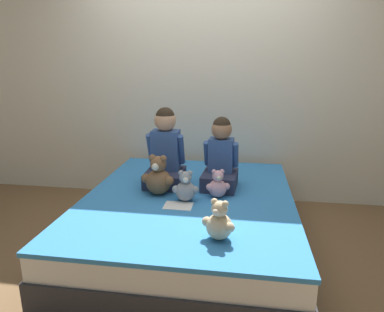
# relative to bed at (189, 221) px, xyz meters

# --- Properties ---
(ground_plane) EXTENTS (14.00, 14.00, 0.00)m
(ground_plane) POSITION_rel_bed_xyz_m (0.00, 0.00, -0.22)
(ground_plane) COLOR brown
(wall_behind_bed) EXTENTS (8.00, 0.06, 2.50)m
(wall_behind_bed) POSITION_rel_bed_xyz_m (0.00, 1.13, 1.03)
(wall_behind_bed) COLOR silver
(wall_behind_bed) RESTS_ON ground_plane
(bed) EXTENTS (1.65, 2.00, 0.44)m
(bed) POSITION_rel_bed_xyz_m (0.00, 0.00, 0.00)
(bed) COLOR #2D2D33
(bed) RESTS_ON ground_plane
(child_on_left) EXTENTS (0.32, 0.37, 0.66)m
(child_on_left) POSITION_rel_bed_xyz_m (-0.25, 0.25, 0.50)
(child_on_left) COLOR #282D47
(child_on_left) RESTS_ON bed
(child_on_right) EXTENTS (0.31, 0.37, 0.60)m
(child_on_right) POSITION_rel_bed_xyz_m (0.23, 0.25, 0.47)
(child_on_right) COLOR #282D47
(child_on_right) RESTS_ON bed
(teddy_bear_held_by_left_child) EXTENTS (0.27, 0.21, 0.33)m
(teddy_bear_held_by_left_child) POSITION_rel_bed_xyz_m (-0.25, -0.01, 0.36)
(teddy_bear_held_by_left_child) COLOR brown
(teddy_bear_held_by_left_child) RESTS_ON bed
(teddy_bear_held_by_right_child) EXTENTS (0.18, 0.14, 0.23)m
(teddy_bear_held_by_right_child) POSITION_rel_bed_xyz_m (0.23, 0.00, 0.32)
(teddy_bear_held_by_right_child) COLOR #DBA3B2
(teddy_bear_held_by_right_child) RESTS_ON bed
(teddy_bear_between_children) EXTENTS (0.20, 0.15, 0.24)m
(teddy_bear_between_children) POSITION_rel_bed_xyz_m (-0.01, -0.11, 0.32)
(teddy_bear_between_children) COLOR #939399
(teddy_bear_between_children) RESTS_ON bed
(teddy_bear_at_foot_of_bed) EXTENTS (0.20, 0.16, 0.25)m
(teddy_bear_at_foot_of_bed) POSITION_rel_bed_xyz_m (0.29, -0.65, 0.33)
(teddy_bear_at_foot_of_bed) COLOR #D1B78E
(teddy_bear_at_foot_of_bed) RESTS_ON bed
(sign_card) EXTENTS (0.21, 0.15, 0.00)m
(sign_card) POSITION_rel_bed_xyz_m (-0.04, -0.22, 0.22)
(sign_card) COLOR white
(sign_card) RESTS_ON bed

